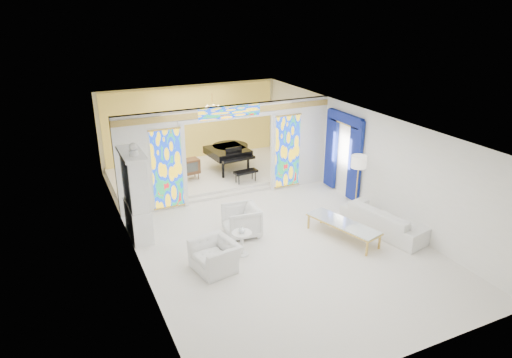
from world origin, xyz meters
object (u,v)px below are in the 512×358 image
coffee_table (343,224)px  sofa (385,220)px  armchair_left (215,256)px  armchair_right (241,221)px  grand_piano (230,151)px  tv_console (190,166)px  china_cabinet (136,196)px

coffee_table → sofa: bearing=-7.5°
armchair_left → armchair_right: (1.23, 1.28, 0.08)m
coffee_table → grand_piano: (-0.88, 5.88, 0.43)m
coffee_table → tv_console: (-2.52, 5.46, 0.22)m
armchair_left → coffee_table: 3.60m
armchair_left → grand_piano: grand_piano is taller
sofa → coffee_table: 1.28m
china_cabinet → armchair_left: china_cabinet is taller
sofa → coffee_table: bearing=70.3°
armchair_right → tv_console: (-0.14, 4.14, 0.23)m
coffee_table → armchair_left: bearing=179.4°
armchair_left → armchair_right: size_ratio=1.15×
armchair_right → tv_console: bearing=-172.0°
china_cabinet → armchair_right: (2.52, -1.16, -0.75)m
sofa → grand_piano: 6.44m
armchair_right → coffee_table: bearing=67.0°
coffee_table → grand_piano: size_ratio=0.84×
china_cabinet → armchair_left: bearing=-62.1°
armchair_left → coffee_table: size_ratio=0.49×
china_cabinet → coffee_table: 5.54m
china_cabinet → armchair_right: china_cabinet is taller
china_cabinet → sofa: size_ratio=1.11×
china_cabinet → armchair_left: (1.29, -2.44, -0.82)m
sofa → armchair_right: bearing=55.6°
china_cabinet → armchair_right: bearing=-24.6°
armchair_right → china_cabinet: bearing=-108.6°
armchair_left → sofa: size_ratio=0.43×
armchair_right → tv_console: size_ratio=1.28×
armchair_left → tv_console: size_ratio=1.47×
coffee_table → grand_piano: bearing=98.5°
tv_console → sofa: bearing=-63.1°
coffee_table → grand_piano: 5.97m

